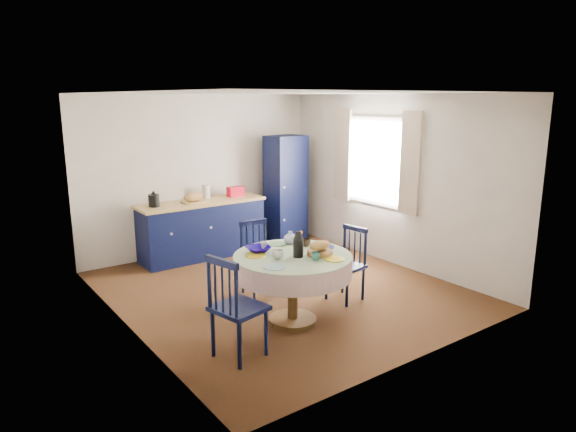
% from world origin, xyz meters
% --- Properties ---
extents(floor, '(4.50, 4.50, 0.00)m').
position_xyz_m(floor, '(0.00, 0.00, 0.00)').
color(floor, black).
rests_on(floor, ground).
extents(ceiling, '(4.50, 4.50, 0.00)m').
position_xyz_m(ceiling, '(0.00, 0.00, 2.50)').
color(ceiling, white).
rests_on(ceiling, wall_back).
extents(wall_back, '(4.00, 0.02, 2.50)m').
position_xyz_m(wall_back, '(0.00, 2.25, 1.25)').
color(wall_back, beige).
rests_on(wall_back, floor).
extents(wall_left, '(0.02, 4.50, 2.50)m').
position_xyz_m(wall_left, '(-2.00, 0.00, 1.25)').
color(wall_left, beige).
rests_on(wall_left, floor).
extents(wall_right, '(0.02, 4.50, 2.50)m').
position_xyz_m(wall_right, '(2.00, 0.00, 1.25)').
color(wall_right, beige).
rests_on(wall_right, floor).
extents(window, '(0.10, 1.74, 1.45)m').
position_xyz_m(window, '(1.95, 0.30, 1.52)').
color(window, white).
rests_on(window, wall_right).
extents(kitchen_counter, '(1.99, 0.63, 1.13)m').
position_xyz_m(kitchen_counter, '(-0.18, 1.90, 0.46)').
color(kitchen_counter, black).
rests_on(kitchen_counter, floor).
extents(pantry_cabinet, '(0.68, 0.51, 1.83)m').
position_xyz_m(pantry_cabinet, '(1.40, 1.85, 0.91)').
color(pantry_cabinet, black).
rests_on(pantry_cabinet, floor).
extents(dining_table, '(1.29, 1.29, 1.06)m').
position_xyz_m(dining_table, '(-0.47, -0.88, 0.66)').
color(dining_table, brown).
rests_on(dining_table, floor).
extents(chair_left, '(0.53, 0.54, 1.03)m').
position_xyz_m(chair_left, '(-1.39, -1.21, 0.52)').
color(chair_left, black).
rests_on(chair_left, floor).
extents(chair_far, '(0.45, 0.43, 0.93)m').
position_xyz_m(chair_far, '(-0.31, 0.06, 0.47)').
color(chair_far, black).
rests_on(chair_far, floor).
extents(chair_right, '(0.44, 0.45, 0.91)m').
position_xyz_m(chair_right, '(0.47, -0.73, 0.46)').
color(chair_right, black).
rests_on(chair_right, floor).
extents(mug_a, '(0.12, 0.12, 0.09)m').
position_xyz_m(mug_a, '(-0.68, -0.89, 0.83)').
color(mug_a, silver).
rests_on(mug_a, dining_table).
extents(mug_b, '(0.09, 0.09, 0.09)m').
position_xyz_m(mug_b, '(-0.39, -1.17, 0.82)').
color(mug_b, '#2F6F68').
rests_on(mug_b, dining_table).
extents(mug_c, '(0.11, 0.11, 0.09)m').
position_xyz_m(mug_c, '(-0.16, -0.70, 0.83)').
color(mug_c, black).
rests_on(mug_c, dining_table).
extents(mug_d, '(0.09, 0.09, 0.09)m').
position_xyz_m(mug_d, '(-0.61, -0.53, 0.82)').
color(mug_d, silver).
rests_on(mug_d, dining_table).
extents(cobalt_bowl, '(0.26, 0.26, 0.06)m').
position_xyz_m(cobalt_bowl, '(-0.72, -0.57, 0.81)').
color(cobalt_bowl, '#110277').
rests_on(cobalt_bowl, dining_table).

